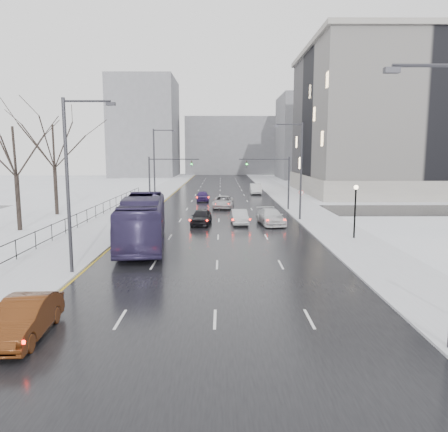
{
  "coord_description": "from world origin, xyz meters",
  "views": [
    {
      "loc": [
        0.29,
        -4.6,
        7.03
      ],
      "look_at": [
        0.46,
        26.3,
        2.5
      ],
      "focal_mm": 35.0,
      "sensor_mm": 36.0,
      "label": 1
    }
  ],
  "objects_px": {
    "streetlight_r_mid": "(299,166)",
    "no_uturn_sign": "(301,195)",
    "sedan_left_near": "(24,318)",
    "sedan_right_cross": "(223,202)",
    "sedan_right_near": "(239,217)",
    "streetlight_l_far": "(156,163)",
    "lamppost_r_mid": "(355,204)",
    "mast_signal_right": "(280,177)",
    "sedan_center_far": "(203,196)",
    "bus": "(143,221)",
    "mast_signal_left": "(158,177)",
    "sedan_right_far": "(271,217)",
    "sedan_right_distant": "(256,189)",
    "tree_park_d": "(20,231)",
    "sedan_center_near": "(201,217)",
    "tree_park_e": "(57,215)",
    "streetlight_l_near": "(71,177)"
  },
  "relations": [
    {
      "from": "streetlight_l_near",
      "to": "sedan_right_far",
      "type": "distance_m",
      "value": 22.36
    },
    {
      "from": "mast_signal_left",
      "to": "no_uturn_sign",
      "type": "xyz_separation_m",
      "value": [
        16.53,
        -4.0,
        -1.81
      ]
    },
    {
      "from": "streetlight_l_near",
      "to": "sedan_right_cross",
      "type": "relative_size",
      "value": 1.82
    },
    {
      "from": "lamppost_r_mid",
      "to": "sedan_right_distant",
      "type": "xyz_separation_m",
      "value": [
        -4.96,
        38.83,
        -2.04
      ]
    },
    {
      "from": "no_uturn_sign",
      "to": "bus",
      "type": "relative_size",
      "value": 0.2
    },
    {
      "from": "tree_park_d",
      "to": "streetlight_l_far",
      "type": "bearing_deg",
      "value": 61.85
    },
    {
      "from": "no_uturn_sign",
      "to": "sedan_right_near",
      "type": "xyz_separation_m",
      "value": [
        -7.17,
        -6.36,
        -1.55
      ]
    },
    {
      "from": "tree_park_e",
      "to": "sedan_right_cross",
      "type": "bearing_deg",
      "value": 18.51
    },
    {
      "from": "streetlight_l_far",
      "to": "mast_signal_right",
      "type": "relative_size",
      "value": 1.54
    },
    {
      "from": "lamppost_r_mid",
      "to": "sedan_right_distant",
      "type": "height_order",
      "value": "lamppost_r_mid"
    },
    {
      "from": "lamppost_r_mid",
      "to": "sedan_center_near",
      "type": "distance_m",
      "value": 14.81
    },
    {
      "from": "bus",
      "to": "sedan_center_far",
      "type": "distance_m",
      "value": 30.18
    },
    {
      "from": "sedan_right_distant",
      "to": "tree_park_d",
      "type": "bearing_deg",
      "value": -123.44
    },
    {
      "from": "bus",
      "to": "sedan_right_cross",
      "type": "height_order",
      "value": "bus"
    },
    {
      "from": "mast_signal_right",
      "to": "sedan_right_far",
      "type": "distance_m",
      "value": 11.37
    },
    {
      "from": "tree_park_d",
      "to": "streetlight_r_mid",
      "type": "bearing_deg",
      "value": 13.01
    },
    {
      "from": "sedan_right_far",
      "to": "streetlight_l_near",
      "type": "bearing_deg",
      "value": -134.42
    },
    {
      "from": "sedan_right_near",
      "to": "sedan_right_cross",
      "type": "relative_size",
      "value": 0.79
    },
    {
      "from": "sedan_right_cross",
      "to": "mast_signal_left",
      "type": "bearing_deg",
      "value": -160.1
    },
    {
      "from": "sedan_left_near",
      "to": "streetlight_r_mid",
      "type": "bearing_deg",
      "value": 59.57
    },
    {
      "from": "sedan_left_near",
      "to": "sedan_right_cross",
      "type": "xyz_separation_m",
      "value": [
        7.7,
        39.05,
        0.01
      ]
    },
    {
      "from": "streetlight_l_far",
      "to": "sedan_right_cross",
      "type": "xyz_separation_m",
      "value": [
        8.67,
        -1.74,
        -4.82
      ]
    },
    {
      "from": "streetlight_l_far",
      "to": "lamppost_r_mid",
      "type": "relative_size",
      "value": 2.34
    },
    {
      "from": "sedan_right_cross",
      "to": "streetlight_r_mid",
      "type": "bearing_deg",
      "value": -49.44
    },
    {
      "from": "tree_park_d",
      "to": "mast_signal_left",
      "type": "height_order",
      "value": "mast_signal_left"
    },
    {
      "from": "mast_signal_left",
      "to": "sedan_center_near",
      "type": "xyz_separation_m",
      "value": [
        5.64,
        -10.66,
        -3.31
      ]
    },
    {
      "from": "mast_signal_left",
      "to": "sedan_right_cross",
      "type": "relative_size",
      "value": 1.18
    },
    {
      "from": "sedan_right_far",
      "to": "sedan_center_near",
      "type": "bearing_deg",
      "value": 173.02
    },
    {
      "from": "streetlight_l_far",
      "to": "sedan_center_far",
      "type": "height_order",
      "value": "streetlight_l_far"
    },
    {
      "from": "sedan_right_distant",
      "to": "tree_park_e",
      "type": "bearing_deg",
      "value": -133.36
    },
    {
      "from": "lamppost_r_mid",
      "to": "sedan_center_near",
      "type": "xyz_separation_m",
      "value": [
        -12.69,
        7.34,
        -2.14
      ]
    },
    {
      "from": "tree_park_e",
      "to": "streetlight_r_mid",
      "type": "height_order",
      "value": "streetlight_r_mid"
    },
    {
      "from": "sedan_right_far",
      "to": "bus",
      "type": "bearing_deg",
      "value": -146.39
    },
    {
      "from": "sedan_center_near",
      "to": "sedan_right_distant",
      "type": "distance_m",
      "value": 32.42
    },
    {
      "from": "mast_signal_left",
      "to": "sedan_right_cross",
      "type": "xyz_separation_m",
      "value": [
        7.83,
        2.26,
        -3.3
      ]
    },
    {
      "from": "tree_park_e",
      "to": "sedan_right_cross",
      "type": "xyz_separation_m",
      "value": [
        18.7,
        6.26,
        0.8
      ]
    },
    {
      "from": "no_uturn_sign",
      "to": "mast_signal_left",
      "type": "bearing_deg",
      "value": 166.4
    },
    {
      "from": "streetlight_r_mid",
      "to": "no_uturn_sign",
      "type": "xyz_separation_m",
      "value": [
        1.03,
        4.0,
        -3.32
      ]
    },
    {
      "from": "streetlight_r_mid",
      "to": "sedan_right_far",
      "type": "height_order",
      "value": "streetlight_r_mid"
    },
    {
      "from": "mast_signal_left",
      "to": "sedan_right_cross",
      "type": "bearing_deg",
      "value": 16.12
    },
    {
      "from": "tree_park_e",
      "to": "streetlight_r_mid",
      "type": "bearing_deg",
      "value": -8.63
    },
    {
      "from": "no_uturn_sign",
      "to": "sedan_center_near",
      "type": "height_order",
      "value": "no_uturn_sign"
    },
    {
      "from": "lamppost_r_mid",
      "to": "no_uturn_sign",
      "type": "relative_size",
      "value": 1.59
    },
    {
      "from": "lamppost_r_mid",
      "to": "sedan_right_near",
      "type": "distance_m",
      "value": 11.98
    },
    {
      "from": "no_uturn_sign",
      "to": "sedan_right_near",
      "type": "relative_size",
      "value": 0.62
    },
    {
      "from": "tree_park_d",
      "to": "mast_signal_left",
      "type": "relative_size",
      "value": 1.92
    },
    {
      "from": "tree_park_d",
      "to": "lamppost_r_mid",
      "type": "distance_m",
      "value": 29.23
    },
    {
      "from": "mast_signal_left",
      "to": "streetlight_l_far",
      "type": "bearing_deg",
      "value": 101.87
    },
    {
      "from": "tree_park_d",
      "to": "sedan_center_near",
      "type": "xyz_separation_m",
      "value": [
        16.11,
        3.34,
        0.8
      ]
    },
    {
      "from": "mast_signal_right",
      "to": "sedan_center_far",
      "type": "bearing_deg",
      "value": 134.19
    }
  ]
}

